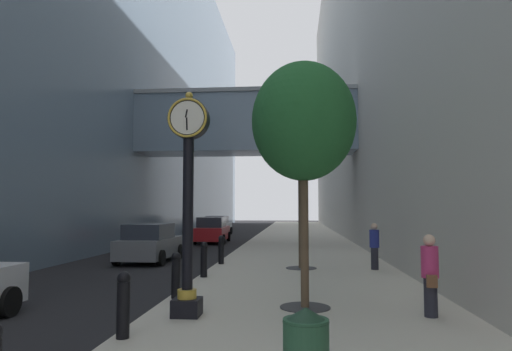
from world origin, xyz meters
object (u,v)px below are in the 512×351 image
object	(u,v)px
car_silver_mid	(218,226)
car_grey_trailing	(150,243)
pedestrian_walking	(430,273)
car_red_near	(212,230)
bollard_second	(123,303)
street_tree_near	(304,122)
street_tree_mid_near	(300,141)
bollard_fourth	(204,259)
bollard_third	(176,274)
pedestrian_by_clock	(374,245)
bollard_fifth	(221,249)
street_clock	(188,191)

from	to	relation	value
car_silver_mid	car_grey_trailing	distance (m)	18.90
pedestrian_walking	car_red_near	bearing A→B (deg)	111.98
bollard_second	street_tree_near	distance (m)	5.33
street_tree_mid_near	car_silver_mid	xyz separation A→B (m)	(-6.78, 21.47, -3.96)
bollard_fourth	pedestrian_walking	distance (m)	7.31
bollard_fourth	bollard_third	bearing A→B (deg)	-90.00
street_tree_near	pedestrian_walking	bearing A→B (deg)	-14.21
pedestrian_by_clock	bollard_third	bearing A→B (deg)	-135.50
bollard_fourth	bollard_fifth	xyz separation A→B (m)	(0.00, 3.34, 0.00)
bollard_fifth	pedestrian_by_clock	xyz separation A→B (m)	(5.67, -1.11, 0.28)
bollard_second	car_red_near	world-z (taller)	car_red_near
pedestrian_walking	street_tree_mid_near	bearing A→B (deg)	109.43
bollard_second	street_tree_mid_near	distance (m)	10.33
bollard_fifth	car_red_near	world-z (taller)	car_red_near
street_clock	street_tree_near	world-z (taller)	street_tree_near
car_silver_mid	bollard_fourth	bearing A→B (deg)	-81.15
car_red_near	car_silver_mid	size ratio (longest dim) A/B	1.04
bollard_fifth	pedestrian_walking	distance (m)	9.81
car_grey_trailing	car_red_near	bearing A→B (deg)	86.19
street_tree_mid_near	bollard_third	bearing A→B (deg)	-118.57
street_clock	bollard_fourth	size ratio (longest dim) A/B	4.15
street_clock	bollard_fifth	bearing A→B (deg)	94.72
street_tree_mid_near	car_grey_trailing	world-z (taller)	street_tree_mid_near
bollard_fourth	pedestrian_walking	xyz separation A→B (m)	(5.57, -4.73, 0.28)
car_grey_trailing	street_tree_near	bearing A→B (deg)	-54.41
car_red_near	street_tree_near	bearing A→B (deg)	-73.81
street_clock	car_grey_trailing	xyz separation A→B (m)	(-4.05, 9.97, -1.86)
bollard_second	bollard_third	xyz separation A→B (m)	(0.00, 3.34, 0.00)
street_tree_near	pedestrian_by_clock	bearing A→B (deg)	67.78
bollard_second	bollard_fifth	size ratio (longest dim) A/B	1.00
bollard_fourth	bollard_fifth	world-z (taller)	same
bollard_fifth	street_clock	bearing A→B (deg)	-85.28
bollard_third	car_grey_trailing	world-z (taller)	car_grey_trailing
bollard_fifth	pedestrian_walking	world-z (taller)	pedestrian_walking
street_clock	bollard_fifth	distance (m)	8.67
street_tree_near	car_grey_trailing	distance (m)	11.57
bollard_third	street_tree_near	world-z (taller)	street_tree_near
pedestrian_by_clock	bollard_fourth	bearing A→B (deg)	-158.54
street_clock	pedestrian_by_clock	distance (m)	8.99
bollard_third	pedestrian_walking	distance (m)	5.74
bollard_fourth	pedestrian_by_clock	distance (m)	6.09
street_clock	bollard_fifth	size ratio (longest dim) A/B	4.15
pedestrian_walking	car_silver_mid	bearing A→B (deg)	108.01
car_silver_mid	bollard_fifth	bearing A→B (deg)	-79.73
pedestrian_walking	car_red_near	distance (m)	21.92
pedestrian_walking	pedestrian_by_clock	distance (m)	6.96
street_clock	car_silver_mid	bearing A→B (deg)	98.66
bollard_fifth	street_tree_mid_near	distance (m)	5.18
bollard_fifth	pedestrian_walking	xyz separation A→B (m)	(5.57, -8.07, 0.28)
street_tree_mid_near	car_silver_mid	world-z (taller)	street_tree_mid_near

